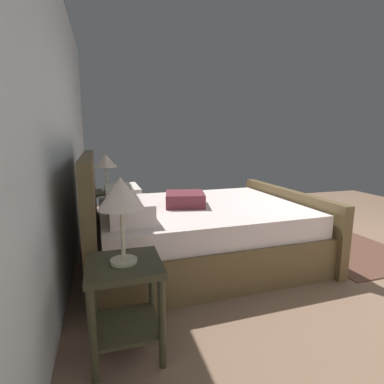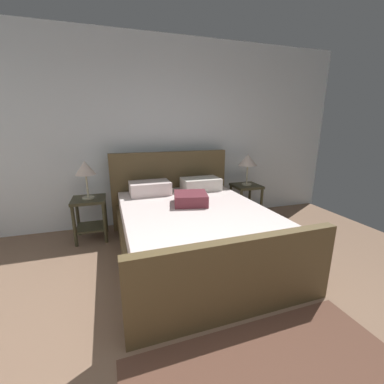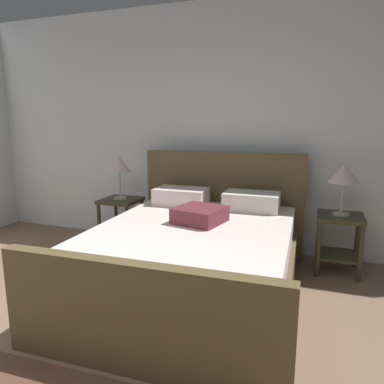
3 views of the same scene
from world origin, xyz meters
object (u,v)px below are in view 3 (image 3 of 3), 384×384
(nightstand_right, at_px, (339,234))
(nightstand_left, at_px, (121,215))
(bed, at_px, (195,254))
(table_lamp_left, at_px, (119,165))
(table_lamp_right, at_px, (344,175))

(nightstand_right, distance_m, nightstand_left, 2.47)
(bed, distance_m, nightstand_right, 1.52)
(nightstand_left, bearing_deg, table_lamp_left, 116.57)
(table_lamp_left, bearing_deg, nightstand_right, 1.41)
(nightstand_right, distance_m, table_lamp_left, 2.55)
(nightstand_left, bearing_deg, table_lamp_right, 1.41)
(bed, relative_size, nightstand_right, 3.94)
(nightstand_right, relative_size, table_lamp_left, 1.16)
(nightstand_right, bearing_deg, bed, -144.56)
(table_lamp_right, distance_m, nightstand_left, 2.55)
(table_lamp_right, distance_m, table_lamp_left, 2.47)
(nightstand_right, relative_size, table_lamp_right, 1.17)
(nightstand_right, xyz_separation_m, table_lamp_right, (0.00, 0.00, 0.60))
(bed, xyz_separation_m, table_lamp_left, (-1.24, 0.82, 0.66))
(nightstand_left, xyz_separation_m, table_lamp_left, (-0.00, 0.00, 0.60))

